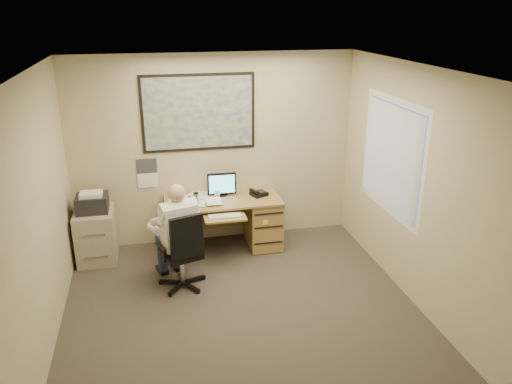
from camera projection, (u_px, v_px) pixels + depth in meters
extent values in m
cube|color=#38332B|center=(247.00, 323.00, 5.48)|extent=(4.00, 4.50, 0.00)
cube|color=white|center=(245.00, 73.00, 4.53)|extent=(4.00, 4.50, 0.00)
cube|color=#C2B792|center=(215.00, 150.00, 7.06)|extent=(4.00, 0.00, 2.70)
cube|color=#C2B792|center=(321.00, 353.00, 2.95)|extent=(4.00, 0.00, 2.70)
cube|color=#C2B792|center=(34.00, 228.00, 4.60)|extent=(0.00, 4.50, 2.70)
cube|color=#C2B792|center=(426.00, 195.00, 5.41)|extent=(0.00, 4.50, 2.70)
cube|color=#9E7A43|center=(223.00, 200.00, 6.95)|extent=(1.60, 0.75, 0.03)
cube|color=#A98545|center=(263.00, 221.00, 7.20)|extent=(0.45, 0.70, 0.70)
cube|color=#A98545|center=(168.00, 229.00, 6.92)|extent=(0.04, 0.70, 0.70)
cube|color=#A98545|center=(220.00, 209.00, 7.36)|extent=(1.55, 0.03, 0.55)
cylinder|color=black|center=(222.00, 194.00, 7.08)|extent=(0.16, 0.16, 0.02)
cube|color=black|center=(222.00, 184.00, 7.00)|extent=(0.41, 0.05, 0.31)
cube|color=#59E3F1|center=(222.00, 184.00, 6.98)|extent=(0.36, 0.01, 0.26)
cube|color=#9E7A43|center=(225.00, 218.00, 6.55)|extent=(0.55, 0.30, 0.02)
cube|color=beige|center=(225.00, 216.00, 6.55)|extent=(0.43, 0.14, 0.02)
cube|color=black|center=(259.00, 194.00, 7.06)|extent=(0.27, 0.25, 0.05)
cylinder|color=silver|center=(196.00, 200.00, 6.68)|extent=(0.08, 0.08, 0.17)
cylinder|color=white|center=(217.00, 193.00, 7.02)|extent=(0.08, 0.08, 0.10)
cube|color=white|center=(190.00, 200.00, 6.85)|extent=(0.60, 0.56, 0.03)
cube|color=#1E4C93|center=(199.00, 113.00, 6.81)|extent=(1.56, 0.03, 1.06)
cube|color=white|center=(147.00, 173.00, 6.95)|extent=(0.28, 0.01, 0.42)
cube|color=#A79F86|center=(96.00, 235.00, 6.75)|extent=(0.51, 0.61, 0.71)
cube|color=black|center=(92.00, 203.00, 6.59)|extent=(0.41, 0.36, 0.22)
cube|color=white|center=(91.00, 194.00, 6.52)|extent=(0.29, 0.23, 0.05)
cylinder|color=silver|center=(182.00, 268.00, 6.15)|extent=(0.06, 0.06, 0.38)
cube|color=black|center=(181.00, 253.00, 6.07)|extent=(0.54, 0.54, 0.07)
cube|color=black|center=(175.00, 238.00, 5.76)|extent=(0.40, 0.17, 0.52)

